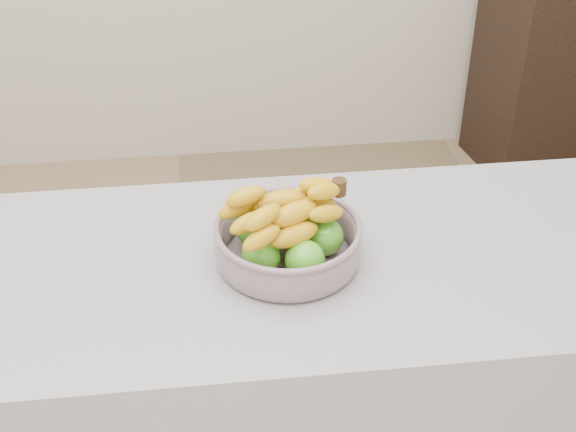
# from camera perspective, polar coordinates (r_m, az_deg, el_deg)

# --- Properties ---
(cabinet) EXTENTS (0.57, 0.48, 0.91)m
(cabinet) POSITION_cam_1_polar(r_m,az_deg,el_deg) (3.57, 18.01, 10.22)
(cabinet) COLOR black
(cabinet) RESTS_ON ground
(fruit_bowl) EXTENTS (0.27, 0.27, 0.15)m
(fruit_bowl) POSITION_cam_1_polar(r_m,az_deg,el_deg) (1.47, -0.02, -1.62)
(fruit_bowl) COLOR #94A1B2
(fruit_bowl) RESTS_ON counter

